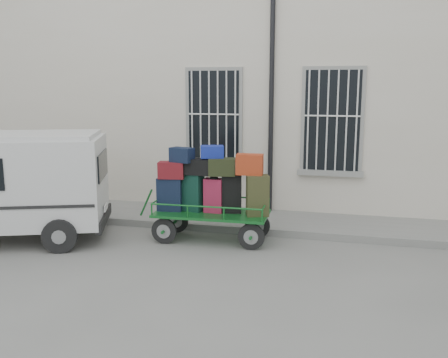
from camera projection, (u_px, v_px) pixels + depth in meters
name	position (u px, v px, depth m)	size (l,w,h in m)	color
ground	(193.00, 253.00, 9.10)	(80.00, 80.00, 0.00)	slate
building	(252.00, 86.00, 13.79)	(24.00, 5.15, 6.00)	beige
sidewalk	(222.00, 219.00, 11.18)	(24.00, 1.70, 0.15)	slate
luggage_cart	(211.00, 192.00, 9.67)	(2.65, 1.06, 1.88)	black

